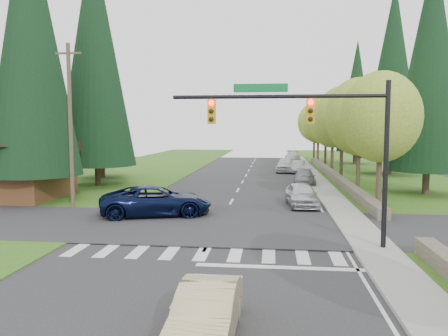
% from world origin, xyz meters
% --- Properties ---
extents(ground, '(120.00, 120.00, 0.00)m').
position_xyz_m(ground, '(0.00, 0.00, 0.00)').
color(ground, '#28282B').
rests_on(ground, ground).
extents(grass_east, '(14.00, 110.00, 0.06)m').
position_xyz_m(grass_east, '(13.00, 20.00, 0.03)').
color(grass_east, '#315717').
rests_on(grass_east, ground).
extents(grass_west, '(14.00, 110.00, 0.06)m').
position_xyz_m(grass_west, '(-13.00, 20.00, 0.03)').
color(grass_west, '#315717').
rests_on(grass_west, ground).
extents(cross_street, '(120.00, 8.00, 0.10)m').
position_xyz_m(cross_street, '(0.00, 8.00, 0.00)').
color(cross_street, '#28282B').
rests_on(cross_street, ground).
extents(sidewalk_east, '(1.80, 80.00, 0.13)m').
position_xyz_m(sidewalk_east, '(6.90, 22.00, 0.07)').
color(sidewalk_east, gray).
rests_on(sidewalk_east, ground).
extents(curb_east, '(0.20, 80.00, 0.13)m').
position_xyz_m(curb_east, '(6.05, 22.00, 0.07)').
color(curb_east, gray).
rests_on(curb_east, ground).
extents(stone_wall_north, '(0.70, 40.00, 0.70)m').
position_xyz_m(stone_wall_north, '(8.60, 30.00, 0.35)').
color(stone_wall_north, '#4C4438').
rests_on(stone_wall_north, ground).
extents(traffic_signal, '(8.70, 0.37, 6.80)m').
position_xyz_m(traffic_signal, '(4.37, 4.50, 4.98)').
color(traffic_signal, black).
rests_on(traffic_signal, ground).
extents(brown_building, '(8.40, 8.40, 5.40)m').
position_xyz_m(brown_building, '(-15.00, 15.00, 3.14)').
color(brown_building, '#4C2D19').
rests_on(brown_building, ground).
extents(utility_pole, '(1.60, 0.24, 10.00)m').
position_xyz_m(utility_pole, '(-9.50, 12.00, 5.14)').
color(utility_pole, '#473828').
rests_on(utility_pole, ground).
extents(decid_tree_0, '(4.80, 4.80, 8.37)m').
position_xyz_m(decid_tree_0, '(9.20, 14.00, 5.60)').
color(decid_tree_0, '#38281C').
rests_on(decid_tree_0, ground).
extents(decid_tree_1, '(5.20, 5.20, 8.80)m').
position_xyz_m(decid_tree_1, '(9.30, 21.00, 5.80)').
color(decid_tree_1, '#38281C').
rests_on(decid_tree_1, ground).
extents(decid_tree_2, '(5.00, 5.00, 8.82)m').
position_xyz_m(decid_tree_2, '(9.10, 28.00, 5.93)').
color(decid_tree_2, '#38281C').
rests_on(decid_tree_2, ground).
extents(decid_tree_3, '(5.00, 5.00, 8.55)m').
position_xyz_m(decid_tree_3, '(9.20, 35.00, 5.66)').
color(decid_tree_3, '#38281C').
rests_on(decid_tree_3, ground).
extents(decid_tree_4, '(5.40, 5.40, 9.18)m').
position_xyz_m(decid_tree_4, '(9.30, 42.00, 6.06)').
color(decid_tree_4, '#38281C').
rests_on(decid_tree_4, ground).
extents(decid_tree_5, '(4.80, 4.80, 8.30)m').
position_xyz_m(decid_tree_5, '(9.10, 49.00, 5.53)').
color(decid_tree_5, '#38281C').
rests_on(decid_tree_5, ground).
extents(decid_tree_6, '(5.20, 5.20, 8.86)m').
position_xyz_m(decid_tree_6, '(9.20, 56.00, 5.86)').
color(decid_tree_6, '#38281C').
rests_on(decid_tree_6, ground).
extents(conifer_w_a, '(6.12, 6.12, 19.80)m').
position_xyz_m(conifer_w_a, '(-13.00, 14.00, 10.79)').
color(conifer_w_a, '#38281C').
rests_on(conifer_w_a, ground).
extents(conifer_w_b, '(5.44, 5.44, 17.80)m').
position_xyz_m(conifer_w_b, '(-16.00, 18.00, 9.79)').
color(conifer_w_b, '#38281C').
rests_on(conifer_w_b, ground).
extents(conifer_w_c, '(6.46, 6.46, 20.80)m').
position_xyz_m(conifer_w_c, '(-12.00, 22.00, 11.29)').
color(conifer_w_c, '#38281C').
rests_on(conifer_w_c, ground).
extents(conifer_w_e, '(5.78, 5.78, 18.80)m').
position_xyz_m(conifer_w_e, '(-14.00, 28.00, 10.29)').
color(conifer_w_e, '#38281C').
rests_on(conifer_w_e, ground).
extents(conifer_e_a, '(5.44, 5.44, 17.80)m').
position_xyz_m(conifer_e_a, '(14.00, 20.00, 9.79)').
color(conifer_e_a, '#38281C').
rests_on(conifer_e_a, ground).
extents(conifer_e_b, '(6.12, 6.12, 19.80)m').
position_xyz_m(conifer_e_b, '(15.00, 34.00, 10.79)').
color(conifer_e_b, '#38281C').
rests_on(conifer_e_b, ground).
extents(conifer_e_c, '(5.10, 5.10, 16.80)m').
position_xyz_m(conifer_e_c, '(14.00, 48.00, 9.29)').
color(conifer_e_c, '#38281C').
rests_on(conifer_e_c, ground).
extents(sedan_champagne, '(1.45, 3.94, 1.29)m').
position_xyz_m(sedan_champagne, '(1.21, -3.74, 0.64)').
color(sedan_champagne, beige).
rests_on(sedan_champagne, ground).
extents(suv_navy, '(6.71, 4.42, 1.72)m').
position_xyz_m(suv_navy, '(-3.76, 10.27, 0.86)').
color(suv_navy, black).
rests_on(suv_navy, ground).
extents(parked_car_a, '(2.15, 4.53, 1.50)m').
position_xyz_m(parked_car_a, '(4.57, 14.21, 0.75)').
color(parked_car_a, silver).
rests_on(parked_car_a, ground).
extents(parked_car_b, '(1.94, 4.46, 1.28)m').
position_xyz_m(parked_car_b, '(5.55, 24.97, 0.64)').
color(parked_car_b, gray).
rests_on(parked_car_b, ground).
extents(parked_car_c, '(1.78, 4.20, 1.35)m').
position_xyz_m(parked_car_c, '(5.60, 35.38, 0.67)').
color(parked_car_c, '#A3A2A7').
rests_on(parked_car_c, ground).
extents(parked_car_d, '(2.40, 4.98, 1.64)m').
position_xyz_m(parked_car_d, '(4.20, 36.00, 0.82)').
color(parked_car_d, silver).
rests_on(parked_car_d, ground).
extents(parked_car_e, '(2.38, 5.44, 1.56)m').
position_xyz_m(parked_car_e, '(5.60, 49.24, 0.78)').
color(parked_car_e, '#B5B6BA').
rests_on(parked_car_e, ground).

